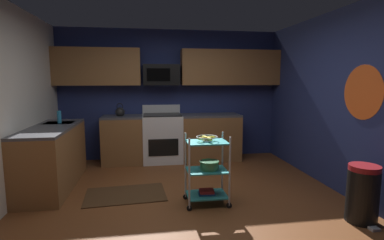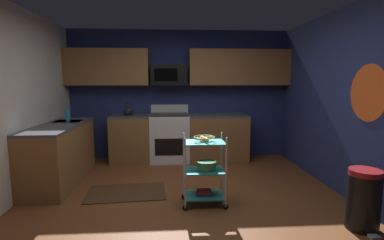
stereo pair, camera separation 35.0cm
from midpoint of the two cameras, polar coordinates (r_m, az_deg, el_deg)
floor at (r=4.03m, az=1.11°, el=-16.06°), size 4.40×4.80×0.04m
wall_back at (r=6.12m, az=-0.86°, el=4.89°), size 4.52×0.06×2.60m
wall_right at (r=4.48m, az=30.89°, el=2.73°), size 0.06×4.80×2.60m
wall_flower_decal at (r=4.22m, az=32.90°, el=4.38°), size 0.00×0.69×0.69m
counter_run at (r=5.45m, az=-8.39°, el=-4.43°), size 3.55×2.34×0.92m
oven_range at (r=5.89m, az=-2.61°, el=-3.30°), size 0.76×0.65×1.10m
upper_cabinets at (r=5.92m, az=-0.33°, el=10.12°), size 4.40×0.33×0.70m
microwave at (r=5.88m, az=-2.71°, el=8.67°), size 0.70×0.39×0.40m
rolling_cart at (r=3.86m, az=4.98°, el=-9.70°), size 0.58×0.38×0.91m
fruit_bowl at (r=3.75m, az=5.05°, el=-3.52°), size 0.27×0.27×0.07m
mixing_bowl_large at (r=3.84m, az=5.48°, el=-8.73°), size 0.25×0.25×0.11m
book_stack at (r=3.96m, az=4.93°, el=-13.77°), size 0.22×0.16×0.06m
kettle at (r=5.84m, az=-10.50°, el=1.64°), size 0.21×0.18×0.26m
dish_soap_bottle at (r=5.21m, az=-21.13°, el=0.77°), size 0.06×0.06×0.20m
trash_can at (r=3.86m, az=32.50°, el=-12.84°), size 0.34×0.42×0.66m
floor_rug at (r=4.43m, az=-10.27°, el=-13.58°), size 1.15×0.78×0.01m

